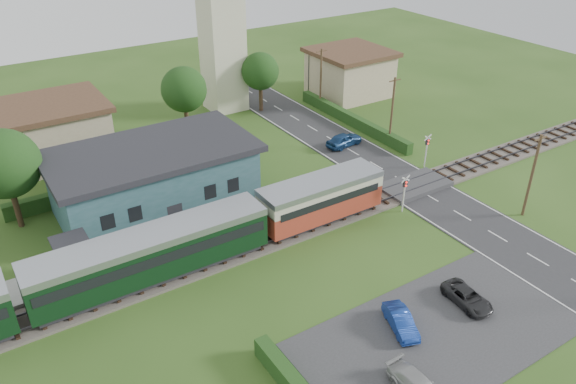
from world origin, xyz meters
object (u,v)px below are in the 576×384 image
station_building (154,178)px  car_park_blue (401,321)px  crossing_signal_far (427,146)px  pedestrian_near (271,204)px  church_tower (221,19)px  house_west (49,131)px  car_park_dark (467,297)px  pedestrian_far (120,250)px  crossing_signal_near (405,189)px  equipment_hut (73,256)px  train (104,270)px  car_on_road (344,140)px  house_east (350,72)px

station_building → car_park_blue: bearing=-71.9°
crossing_signal_far → pedestrian_near: size_ratio=1.86×
church_tower → house_west: bearing=-171.5°
station_building → house_west: size_ratio=1.48×
car_park_dark → house_west: bearing=120.2°
pedestrian_far → car_park_blue: bearing=-133.1°
crossing_signal_near → pedestrian_far: crossing_signal_near is taller
equipment_hut → train: train is taller
equipment_hut → train: 3.43m
car_on_road → pedestrian_near: bearing=112.3°
crossing_signal_near → house_east: bearing=60.9°
house_east → church_tower: bearing=165.1°
house_west → crossing_signal_near: 33.22m
train → car_park_dark: train is taller
station_building → train: size_ratio=0.37×
pedestrian_far → church_tower: bearing=-32.0°
crossing_signal_near → pedestrian_near: crossing_signal_near is taller
equipment_hut → crossing_signal_near: size_ratio=0.78×
equipment_hut → pedestrian_far: (3.03, -0.28, -0.50)m
house_west → house_east: bearing=-1.6°
pedestrian_near → house_east: bearing=-131.9°
equipment_hut → pedestrian_near: 14.98m
crossing_signal_near → crossing_signal_far: size_ratio=1.00×
car_park_blue → house_east: bearing=75.6°
station_building → crossing_signal_near: 19.98m
pedestrian_near → house_west: bearing=-51.9°
house_west → pedestrian_near: (11.96, -20.51, -1.46)m
station_building → crossing_signal_near: (16.40, -11.40, -0.55)m
pedestrian_near → pedestrian_far: 11.93m
car_park_blue → pedestrian_far: pedestrian_far is taller
train → car_park_blue: 18.65m
car_park_blue → pedestrian_near: pedestrian_near is taller
house_east → pedestrian_far: house_east is taller
train → car_park_dark: size_ratio=12.10×
station_building → house_west: house_west is taller
church_tower → pedestrian_far: church_tower is taller
equipment_hut → car_park_dark: equipment_hut is taller
car_on_road → crossing_signal_far: bearing=-163.3°
car_on_road → pedestrian_far: bearing=98.2°
equipment_hut → pedestrian_far: size_ratio=1.60×
house_west → crossing_signal_far: size_ratio=3.30×
train → pedestrian_far: train is taller
equipment_hut → pedestrian_near: equipment_hut is taller
pedestrian_near → equipment_hut: bearing=5.2°
train → car_park_dark: (18.92, -13.01, -1.60)m
station_building → pedestrian_near: size_ratio=9.09×
house_west → pedestrian_far: (0.03, -20.08, -1.55)m
crossing_signal_far → pedestrian_far: 28.58m
house_west → car_park_dark: size_ratio=3.03×
house_west → pedestrian_near: size_ratio=6.14×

